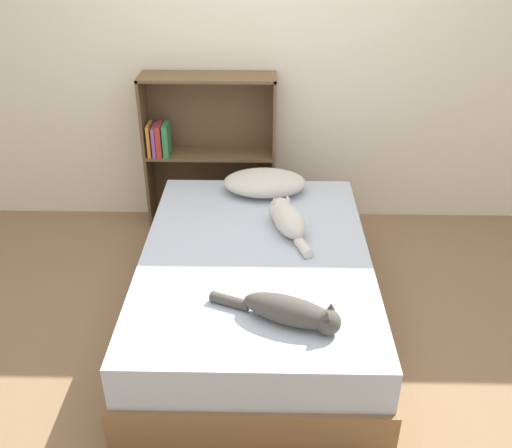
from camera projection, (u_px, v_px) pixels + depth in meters
ground_plane at (256, 320)px, 3.35m from camera, size 8.00×8.00×0.00m
wall_back at (260, 50)px, 3.86m from camera, size 8.00×0.06×2.50m
bed at (255, 288)px, 3.23m from camera, size 1.28×1.86×0.47m
pillow at (265, 183)px, 3.70m from camera, size 0.54×0.35×0.14m
cat_light at (287, 219)px, 3.28m from camera, size 0.26×0.49×0.17m
cat_dark at (292, 312)px, 2.57m from camera, size 0.61×0.32×0.14m
bookshelf at (207, 150)px, 4.10m from camera, size 0.92×0.26×1.12m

